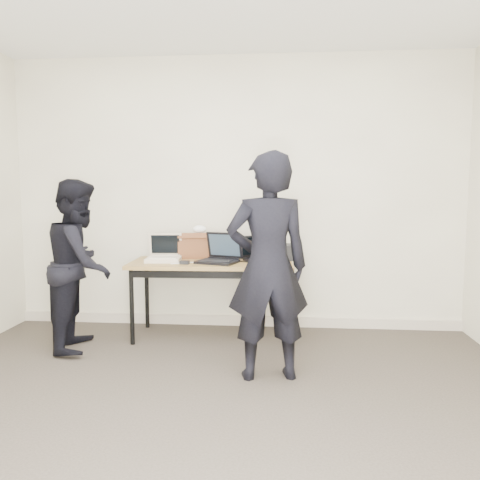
# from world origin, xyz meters

# --- Properties ---
(room) EXTENTS (4.60, 4.60, 2.80)m
(room) POSITION_xyz_m (0.00, 0.00, 1.35)
(room) COLOR #3E372F
(room) RESTS_ON ground
(desk) EXTENTS (1.52, 0.69, 0.72)m
(desk) POSITION_xyz_m (-0.19, 1.84, 0.66)
(desk) COLOR olive
(desk) RESTS_ON ground
(laptop_beige) EXTENTS (0.34, 0.33, 0.25)m
(laptop_beige) POSITION_xyz_m (-0.64, 1.85, 0.77)
(laptop_beige) COLOR beige
(laptop_beige) RESTS_ON desk
(laptop_center) EXTENTS (0.44, 0.43, 0.27)m
(laptop_center) POSITION_xyz_m (-0.10, 1.82, 0.78)
(laptop_center) COLOR black
(laptop_center) RESTS_ON desk
(laptop_right) EXTENTS (0.44, 0.44, 0.23)m
(laptop_right) POSITION_xyz_m (0.26, 1.98, 0.77)
(laptop_right) COLOR black
(laptop_right) RESTS_ON desk
(leather_satchel) EXTENTS (0.38, 0.23, 0.25)m
(leather_satchel) POSITION_xyz_m (-0.36, 2.07, 0.85)
(leather_satchel) COLOR #5D3218
(leather_satchel) RESTS_ON desk
(tissue) EXTENTS (0.15, 0.12, 0.08)m
(tissue) POSITION_xyz_m (-0.34, 2.07, 1.00)
(tissue) COLOR white
(tissue) RESTS_ON leather_satchel
(equipment_box) EXTENTS (0.26, 0.23, 0.15)m
(equipment_box) POSITION_xyz_m (0.44, 2.03, 0.79)
(equipment_box) COLOR black
(equipment_box) RESTS_ON desk
(power_brick) EXTENTS (0.09, 0.06, 0.03)m
(power_brick) POSITION_xyz_m (-0.41, 1.67, 0.74)
(power_brick) COLOR black
(power_brick) RESTS_ON desk
(cables) EXTENTS (1.15, 0.44, 0.01)m
(cables) POSITION_xyz_m (-0.14, 1.84, 0.72)
(cables) COLOR black
(cables) RESTS_ON desk
(person_typist) EXTENTS (0.67, 0.51, 1.66)m
(person_typist) POSITION_xyz_m (0.36, 0.92, 0.83)
(person_typist) COLOR black
(person_typist) RESTS_ON ground
(person_observer) EXTENTS (0.68, 0.80, 1.48)m
(person_observer) POSITION_xyz_m (-1.29, 1.47, 0.74)
(person_observer) COLOR black
(person_observer) RESTS_ON ground
(baseboard) EXTENTS (4.50, 0.03, 0.10)m
(baseboard) POSITION_xyz_m (0.00, 2.23, 0.05)
(baseboard) COLOR #C1B4A0
(baseboard) RESTS_ON ground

